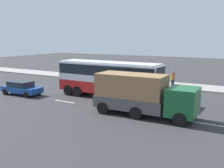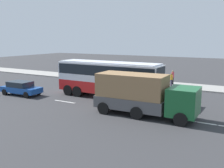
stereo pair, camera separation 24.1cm
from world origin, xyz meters
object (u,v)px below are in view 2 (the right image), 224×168
object	(u,v)px
cargo_truck	(142,94)
pedestrian_near_curb	(173,76)
coach_bus	(108,76)
pedestrian_at_crossing	(171,79)
car_blue_saloon	(21,88)

from	to	relation	value
cargo_truck	pedestrian_near_curb	distance (m)	13.60
cargo_truck	pedestrian_near_curb	size ratio (longest dim) A/B	4.44
coach_bus	pedestrian_at_crossing	world-z (taller)	coach_bus
cargo_truck	pedestrian_near_curb	xyz separation A→B (m)	(-1.57, 13.50, -0.51)
pedestrian_near_curb	pedestrian_at_crossing	size ratio (longest dim) A/B	1.14
pedestrian_at_crossing	car_blue_saloon	bearing A→B (deg)	54.19
coach_bus	pedestrian_at_crossing	xyz separation A→B (m)	(3.80, 8.67, -1.19)
cargo_truck	coach_bus	bearing A→B (deg)	143.00
coach_bus	car_blue_saloon	size ratio (longest dim) A/B	2.45
pedestrian_near_curb	coach_bus	bearing A→B (deg)	-69.11
cargo_truck	pedestrian_near_curb	world-z (taller)	cargo_truck
car_blue_saloon	pedestrian_at_crossing	xyz separation A→B (m)	(12.44, 12.03, 0.27)
pedestrian_at_crossing	coach_bus	bearing A→B (deg)	76.47
pedestrian_near_curb	pedestrian_at_crossing	bearing A→B (deg)	-40.30
cargo_truck	pedestrian_at_crossing	size ratio (longest dim) A/B	5.05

